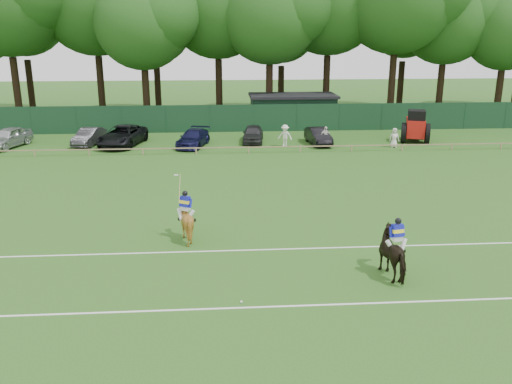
{
  "coord_description": "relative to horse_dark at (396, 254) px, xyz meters",
  "views": [
    {
      "loc": [
        -1.31,
        -22.52,
        9.13
      ],
      "look_at": [
        0.5,
        3.0,
        1.4
      ],
      "focal_mm": 38.0,
      "sensor_mm": 36.0,
      "label": 1
    }
  ],
  "objects": [
    {
      "name": "hatch_grey",
      "position": [
        -3.73,
        26.13,
        -0.22
      ],
      "size": [
        2.08,
        4.25,
        1.39
      ],
      "primitive_type": "imported",
      "rotation": [
        0.0,
        0.0,
        -0.11
      ],
      "color": "#2E2D30",
      "rests_on": "ground"
    },
    {
      "name": "tree_row",
      "position": [
        -3.34,
        38.9,
        -0.92
      ],
      "size": [
        96.0,
        12.0,
        21.0
      ],
      "primitive_type": null,
      "color": "#26561C",
      "rests_on": "ground"
    },
    {
      "name": "horse_dark",
      "position": [
        0.0,
        0.0,
        0.0
      ],
      "size": [
        1.42,
        2.34,
        1.84
      ],
      "primitive_type": "imported",
      "rotation": [
        0.0,
        0.0,
        3.35
      ],
      "color": "black",
      "rests_on": "ground"
    },
    {
      "name": "ground",
      "position": [
        -5.34,
        3.9,
        -0.92
      ],
      "size": [
        160.0,
        160.0,
        0.0
      ],
      "primitive_type": "plane",
      "color": "#1E4C14",
      "rests_on": "ground"
    },
    {
      "name": "perimeter_fence",
      "position": [
        -5.34,
        30.9,
        0.33
      ],
      "size": [
        92.08,
        0.08,
        2.5
      ],
      "color": "#14351E",
      "rests_on": "ground"
    },
    {
      "name": "rider_dark",
      "position": [
        0.0,
        -0.01,
        0.8
      ],
      "size": [
        0.93,
        0.46,
        1.41
      ],
      "rotation": [
        0.0,
        0.0,
        3.35
      ],
      "color": "silver",
      "rests_on": "ground"
    },
    {
      "name": "polo_ball",
      "position": [
        -5.97,
        -1.74,
        -0.88
      ],
      "size": [
        0.09,
        0.09,
        0.09
      ],
      "primitive_type": "sphere",
      "color": "silver",
      "rests_on": "ground"
    },
    {
      "name": "spectator_left",
      "position": [
        -1.29,
        24.05,
        -0.03
      ],
      "size": [
        1.3,
        1.0,
        1.77
      ],
      "primitive_type": "imported",
      "rotation": [
        0.0,
        0.0,
        -0.34
      ],
      "color": "silver",
      "rests_on": "ground"
    },
    {
      "name": "pitch_lines",
      "position": [
        -5.34,
        0.4,
        -0.91
      ],
      "size": [
        60.0,
        5.1,
        0.01
      ],
      "color": "silver",
      "rests_on": "ground"
    },
    {
      "name": "sedan_grey",
      "position": [
        -17.18,
        25.85,
        -0.23
      ],
      "size": [
        2.22,
        4.37,
        1.37
      ],
      "primitive_type": "imported",
      "rotation": [
        0.0,
        0.0,
        -0.19
      ],
      "color": "#2F2F32",
      "rests_on": "ground"
    },
    {
      "name": "sedan_navy",
      "position": [
        -8.66,
        24.64,
        -0.25
      ],
      "size": [
        2.98,
        4.93,
        1.34
      ],
      "primitive_type": "imported",
      "rotation": [
        0.0,
        0.0,
        -0.25
      ],
      "color": "#111237",
      "rests_on": "ground"
    },
    {
      "name": "sedan_silver",
      "position": [
        -23.46,
        25.34,
        -0.12
      ],
      "size": [
        3.13,
        5.05,
        1.6
      ],
      "primitive_type": "imported",
      "rotation": [
        0.0,
        0.0,
        -0.28
      ],
      "color": "#B3B5B8",
      "rests_on": "ground"
    },
    {
      "name": "horse_chestnut",
      "position": [
        -8.17,
        4.37,
        -0.05
      ],
      "size": [
        2.01,
        2.07,
        1.75
      ],
      "primitive_type": "imported",
      "rotation": [
        0.0,
        0.0,
        2.63
      ],
      "color": "brown",
      "rests_on": "ground"
    },
    {
      "name": "spectator_mid",
      "position": [
        1.98,
        24.02,
        -0.12
      ],
      "size": [
        0.99,
        0.55,
        1.6
      ],
      "primitive_type": "imported",
      "rotation": [
        0.0,
        0.0,
        0.18
      ],
      "color": "silver",
      "rests_on": "ground"
    },
    {
      "name": "spectator_right",
      "position": [
        7.41,
        23.14,
        -0.14
      ],
      "size": [
        0.8,
        0.56,
        1.56
      ],
      "primitive_type": "imported",
      "rotation": [
        0.0,
        0.0,
        -0.09
      ],
      "color": "silver",
      "rests_on": "ground"
    },
    {
      "name": "tractor",
      "position": [
        9.85,
        25.24,
        0.35
      ],
      "size": [
        2.99,
        3.69,
        2.7
      ],
      "rotation": [
        0.0,
        0.0,
        -0.3
      ],
      "color": "#B61610",
      "rests_on": "ground"
    },
    {
      "name": "pitch_rail",
      "position": [
        -5.34,
        21.9,
        -0.48
      ],
      "size": [
        62.1,
        0.1,
        0.5
      ],
      "color": "#997F5B",
      "rests_on": "ground"
    },
    {
      "name": "suv_black",
      "position": [
        -14.41,
        25.39,
        -0.12
      ],
      "size": [
        3.84,
        6.21,
        1.6
      ],
      "primitive_type": "imported",
      "rotation": [
        0.0,
        0.0,
        -0.22
      ],
      "color": "black",
      "rests_on": "ground"
    },
    {
      "name": "utility_shed",
      "position": [
        0.66,
        33.9,
        0.62
      ],
      "size": [
        8.4,
        4.4,
        3.04
      ],
      "color": "#14331E",
      "rests_on": "ground"
    },
    {
      "name": "rider_chestnut",
      "position": [
        -8.18,
        4.36,
        0.73
      ],
      "size": [
        0.88,
        0.81,
        2.05
      ],
      "rotation": [
        0.0,
        0.0,
        2.63
      ],
      "color": "silver",
      "rests_on": "ground"
    },
    {
      "name": "estate_black",
      "position": [
        1.57,
        24.8,
        -0.24
      ],
      "size": [
        1.81,
        4.23,
        1.35
      ],
      "primitive_type": "imported",
      "rotation": [
        0.0,
        0.0,
        0.09
      ],
      "color": "black",
      "rests_on": "ground"
    }
  ]
}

